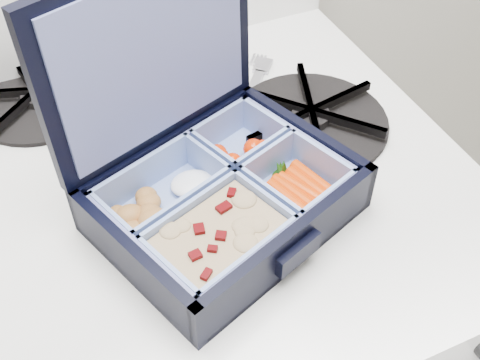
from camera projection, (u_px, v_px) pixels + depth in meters
name	position (u px, v px, depth m)	size (l,w,h in m)	color
stove	(206.00, 359.00, 0.92)	(0.55, 0.55, 0.83)	white
bento_box	(225.00, 198.00, 0.56)	(0.22, 0.17, 0.05)	black
burner_grate	(311.00, 115.00, 0.66)	(0.17, 0.17, 0.03)	black
burner_grate_rear	(39.00, 96.00, 0.69)	(0.15, 0.15, 0.02)	black
fork	(245.00, 106.00, 0.69)	(0.02, 0.17, 0.01)	#ADABB7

